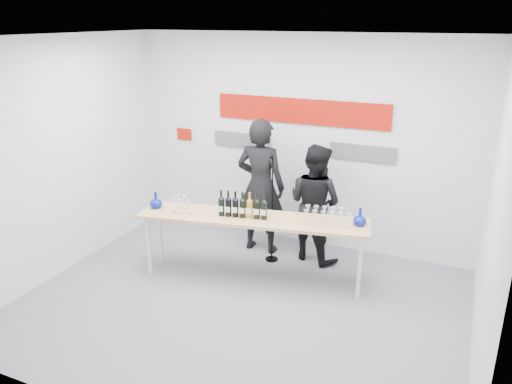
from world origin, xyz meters
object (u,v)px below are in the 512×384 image
Objects in this scene: presenter_right at (315,203)px; mic_stand at (272,229)px; tasting_table at (253,222)px; presenter_left at (261,186)px.

mic_stand is at bearing 50.47° from presenter_right.
tasting_table is 1.52× the size of presenter_left.
mic_stand reaches higher than tasting_table.
presenter_right is at bearing 20.01° from mic_stand.
presenter_left is 0.63m from mic_stand.
presenter_left is at bearing 22.26° from presenter_right.
presenter_left is (-0.25, 0.84, 0.17)m from tasting_table.
presenter_left reaches higher than tasting_table.
presenter_left is at bearing 95.87° from tasting_table.
tasting_table is 1.79× the size of presenter_right.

